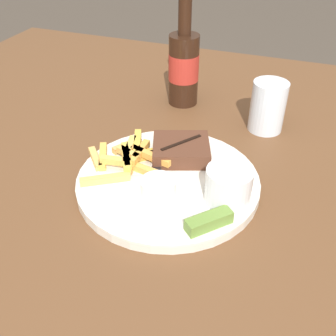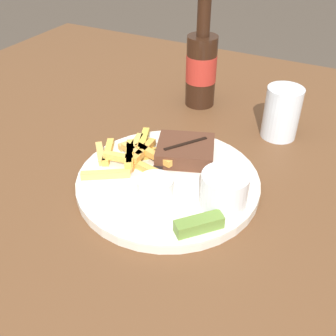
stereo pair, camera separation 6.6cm
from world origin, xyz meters
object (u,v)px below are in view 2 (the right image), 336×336
object	(u,v)px
knife_utensil	(162,161)
beer_bottle	(201,66)
pickle_spear	(199,224)
steak_portion	(187,151)
dipping_sauce_cup	(157,186)
dinner_plate	(168,182)
drinking_glass	(282,113)
coleslaw_cup	(224,188)
fork_utensil	(120,175)

from	to	relation	value
knife_utensil	beer_bottle	distance (m)	0.29
pickle_spear	beer_bottle	bearing A→B (deg)	113.43
steak_portion	dipping_sauce_cup	bearing A→B (deg)	-90.09
dinner_plate	steak_portion	xyz separation A→B (m)	(0.00, 0.07, 0.02)
knife_utensil	drinking_glass	bearing A→B (deg)	-42.19
dipping_sauce_cup	pickle_spear	world-z (taller)	dipping_sauce_cup
dinner_plate	coleslaw_cup	bearing A→B (deg)	-11.21
pickle_spear	beer_bottle	world-z (taller)	beer_bottle
drinking_glass	knife_utensil	bearing A→B (deg)	-125.22
pickle_spear	dinner_plate	bearing A→B (deg)	137.27
steak_portion	pickle_spear	bearing A→B (deg)	-59.34
coleslaw_cup	knife_utensil	world-z (taller)	coleslaw_cup
steak_portion	coleslaw_cup	distance (m)	0.14
coleslaw_cup	dipping_sauce_cup	size ratio (longest dim) A/B	1.26
dinner_plate	drinking_glass	distance (m)	0.28
knife_utensil	dipping_sauce_cup	bearing A→B (deg)	-165.26
fork_utensil	knife_utensil	size ratio (longest dim) A/B	0.77
fork_utensil	drinking_glass	distance (m)	0.35
fork_utensil	beer_bottle	world-z (taller)	beer_bottle
dinner_plate	beer_bottle	bearing A→B (deg)	103.90
dipping_sauce_cup	beer_bottle	xyz separation A→B (m)	(-0.08, 0.35, 0.06)
steak_portion	knife_utensil	world-z (taller)	steak_portion
coleslaw_cup	pickle_spear	size ratio (longest dim) A/B	1.07
pickle_spear	fork_utensil	size ratio (longest dim) A/B	0.53
dinner_plate	pickle_spear	size ratio (longest dim) A/B	4.58
dinner_plate	knife_utensil	world-z (taller)	knife_utensil
steak_portion	pickle_spear	distance (m)	0.18
dinner_plate	knife_utensil	bearing A→B (deg)	130.23
pickle_spear	steak_portion	bearing A→B (deg)	120.66
steak_portion	drinking_glass	xyz separation A→B (m)	(0.12, 0.18, 0.02)
dipping_sauce_cup	pickle_spear	distance (m)	0.10
dinner_plate	knife_utensil	distance (m)	0.05
steak_portion	dipping_sauce_cup	world-z (taller)	steak_portion
pickle_spear	knife_utensil	xyz separation A→B (m)	(-0.12, 0.12, -0.01)
dinner_plate	dipping_sauce_cup	xyz separation A→B (m)	(0.00, -0.04, 0.02)
steak_portion	beer_bottle	world-z (taller)	beer_bottle
coleslaw_cup	beer_bottle	bearing A→B (deg)	119.06
steak_portion	drinking_glass	distance (m)	0.22
dinner_plate	fork_utensil	size ratio (longest dim) A/B	2.44
dinner_plate	coleslaw_cup	xyz separation A→B (m)	(0.11, -0.02, 0.04)
knife_utensil	drinking_glass	xyz separation A→B (m)	(0.15, 0.22, 0.03)
fork_utensil	beer_bottle	xyz separation A→B (m)	(-0.00, 0.34, 0.07)
dinner_plate	beer_bottle	world-z (taller)	beer_bottle
steak_portion	coleslaw_cup	xyz separation A→B (m)	(0.10, -0.09, 0.02)
dipping_sauce_cup	knife_utensil	size ratio (longest dim) A/B	0.35
coleslaw_cup	knife_utensil	xyz separation A→B (m)	(-0.14, 0.06, -0.03)
pickle_spear	beer_bottle	xyz separation A→B (m)	(-0.17, 0.40, 0.06)
pickle_spear	fork_utensil	xyz separation A→B (m)	(-0.17, 0.06, -0.01)
dinner_plate	pickle_spear	distance (m)	0.13
coleslaw_cup	beer_bottle	xyz separation A→B (m)	(-0.18, 0.33, 0.04)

